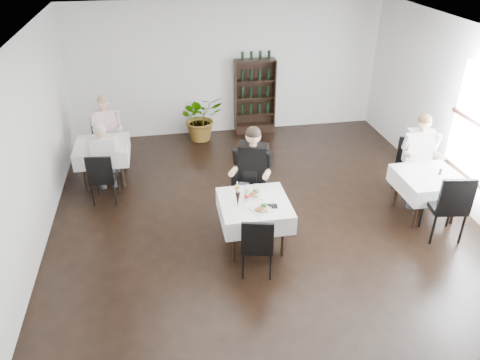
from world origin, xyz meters
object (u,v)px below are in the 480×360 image
diner_main (252,169)px  wine_shelf (255,97)px  potted_tree (201,118)px  main_table (254,210)px

diner_main → wine_shelf: bearing=77.6°
potted_tree → diner_main: (0.47, -3.42, 0.44)m
potted_tree → wine_shelf: bearing=9.8°
diner_main → potted_tree: bearing=97.9°
main_table → potted_tree: 4.11m
wine_shelf → potted_tree: bearing=-170.2°
wine_shelf → main_table: bearing=-101.8°
main_table → diner_main: (0.10, 0.67, 0.34)m
wine_shelf → main_table: wine_shelf is taller
main_table → potted_tree: size_ratio=0.98×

